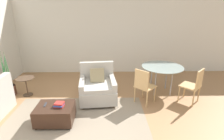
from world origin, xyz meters
TOP-DOWN VIEW (x-y plane):
  - wall_back at (0.00, 3.81)m, footprint 12.00×0.06m
  - area_rug at (-0.42, 0.89)m, footprint 2.99×1.72m
  - armchair at (-0.01, 1.70)m, footprint 0.97×1.01m
  - ottoman at (-0.84, 0.74)m, footprint 0.75×0.58m
  - book_stack at (-0.73, 0.73)m, footprint 0.21×0.20m
  - tv_remote_primary at (-1.04, 0.80)m, footprint 0.06×0.17m
  - potted_plant at (-2.45, 2.01)m, footprint 0.35×0.35m
  - side_table at (-1.95, 1.97)m, footprint 0.46×0.46m
  - dining_table at (1.74, 2.09)m, footprint 1.11×1.11m
  - dining_chair_near_left at (1.12, 1.47)m, footprint 0.59×0.59m
  - dining_chair_near_right at (2.36, 1.47)m, footprint 0.59×0.59m

SIDE VIEW (x-z plane):
  - area_rug at x=-0.42m, z-range 0.00..0.01m
  - ottoman at x=-0.84m, z-range 0.02..0.40m
  - potted_plant at x=-2.45m, z-range -0.37..0.93m
  - armchair at x=-0.01m, z-range -0.12..0.80m
  - side_table at x=-1.95m, z-range 0.11..0.62m
  - tv_remote_primary at x=-1.04m, z-range 0.38..0.39m
  - book_stack at x=-0.73m, z-range 0.38..0.46m
  - dining_chair_near_left at x=1.12m, z-range 0.07..0.97m
  - dining_chair_near_right at x=2.36m, z-range 0.07..0.97m
  - dining_table at x=1.74m, z-range 0.30..1.06m
  - wall_back at x=0.00m, z-range 0.00..2.75m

